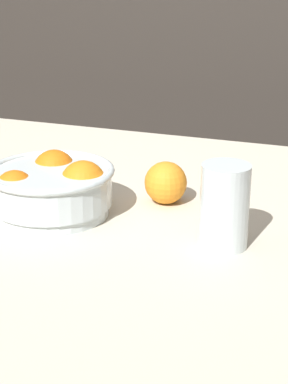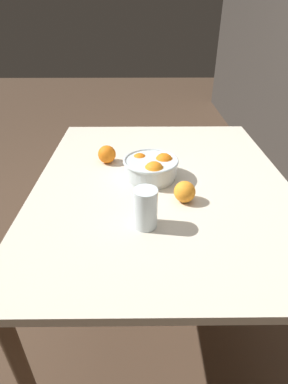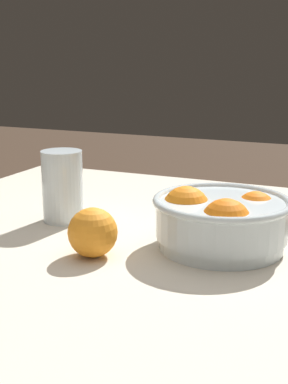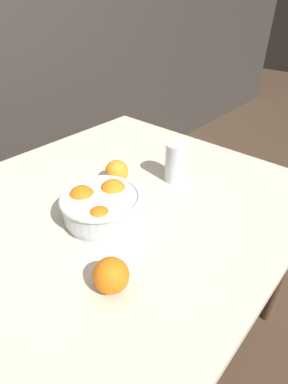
% 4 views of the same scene
% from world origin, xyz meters
% --- Properties ---
extents(ground_plane, '(12.00, 12.00, 0.00)m').
position_xyz_m(ground_plane, '(0.00, 0.00, 0.00)').
color(ground_plane, '#4C3828').
extents(dining_table, '(1.31, 1.04, 0.76)m').
position_xyz_m(dining_table, '(0.00, 0.00, 0.69)').
color(dining_table, beige).
rests_on(dining_table, ground_plane).
extents(fruit_bowl, '(0.23, 0.23, 0.10)m').
position_xyz_m(fruit_bowl, '(-0.02, -0.04, 0.81)').
color(fruit_bowl, silver).
rests_on(fruit_bowl, dining_table).
extents(juice_glass, '(0.08, 0.08, 0.14)m').
position_xyz_m(juice_glass, '(0.30, -0.07, 0.83)').
color(juice_glass, '#F4A314').
rests_on(juice_glass, dining_table).
extents(orange_loose_near_bowl, '(0.08, 0.08, 0.08)m').
position_xyz_m(orange_loose_near_bowl, '(0.16, 0.07, 0.80)').
color(orange_loose_near_bowl, orange).
rests_on(orange_loose_near_bowl, dining_table).
extents(orange_loose_front, '(0.08, 0.08, 0.08)m').
position_xyz_m(orange_loose_front, '(-0.17, -0.25, 0.80)').
color(orange_loose_front, orange).
rests_on(orange_loose_front, dining_table).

